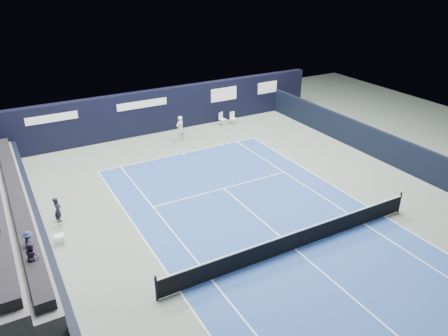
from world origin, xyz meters
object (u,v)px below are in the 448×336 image
object	(u,v)px
folding_chair_back_a	(233,116)
line_judge_chair	(58,233)
tennis_player	(180,128)
tennis_net	(296,240)
folding_chair_back_b	(222,118)

from	to	relation	value
folding_chair_back_a	line_judge_chair	bearing A→B (deg)	-146.17
line_judge_chair	tennis_player	xyz separation A→B (m)	(9.68, 8.51, 0.36)
folding_chair_back_a	tennis_net	bearing A→B (deg)	-110.53
line_judge_chair	tennis_player	size ratio (longest dim) A/B	0.52
tennis_net	line_judge_chair	bearing A→B (deg)	147.97
tennis_player	folding_chair_back_a	bearing A→B (deg)	14.10
tennis_net	tennis_player	bearing A→B (deg)	86.57
folding_chair_back_b	tennis_net	world-z (taller)	tennis_net
line_judge_chair	tennis_net	size ratio (longest dim) A/B	0.07
folding_chair_back_a	line_judge_chair	distance (m)	17.54
folding_chair_back_b	line_judge_chair	size ratio (longest dim) A/B	1.05
folding_chair_back_b	line_judge_chair	world-z (taller)	folding_chair_back_b
folding_chair_back_a	tennis_player	bearing A→B (deg)	-165.80
folding_chair_back_a	tennis_player	size ratio (longest dim) A/B	0.52
tennis_player	line_judge_chair	bearing A→B (deg)	-138.70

